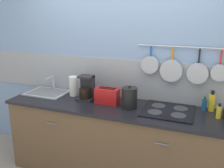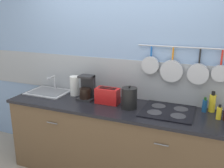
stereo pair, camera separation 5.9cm
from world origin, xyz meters
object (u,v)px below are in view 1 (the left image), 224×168
(bottle_cooking_wine, at_px, (212,102))
(coffee_maker, at_px, (86,90))
(kettle, at_px, (129,98))
(bottle_dish_soap, at_px, (219,112))
(paper_towel_roll, at_px, (74,86))
(toaster, at_px, (107,96))
(bottle_hot_sauce, at_px, (204,105))

(bottle_cooking_wine, bearing_deg, coffee_maker, -173.76)
(kettle, bearing_deg, bottle_dish_soap, 3.77)
(paper_towel_roll, bearing_deg, coffee_maker, -17.92)
(toaster, bearing_deg, bottle_dish_soap, 0.54)
(kettle, distance_m, bottle_cooking_wine, 0.88)
(coffee_maker, distance_m, bottle_dish_soap, 1.49)
(paper_towel_roll, xyz_separation_m, bottle_dish_soap, (1.70, -0.09, -0.06))
(toaster, height_order, kettle, kettle)
(paper_towel_roll, bearing_deg, bottle_dish_soap, -3.17)
(coffee_maker, relative_size, kettle, 1.15)
(coffee_maker, height_order, bottle_cooking_wine, coffee_maker)
(bottle_cooking_wine, bearing_deg, toaster, -170.34)
(toaster, height_order, bottle_hot_sauce, toaster)
(coffee_maker, relative_size, bottle_dish_soap, 1.94)
(coffee_maker, height_order, bottle_hot_sauce, coffee_maker)
(paper_towel_roll, xyz_separation_m, kettle, (0.78, -0.15, -0.01))
(coffee_maker, distance_m, toaster, 0.29)
(paper_towel_roll, height_order, kettle, kettle)
(bottle_hot_sauce, bearing_deg, toaster, -171.56)
(paper_towel_roll, height_order, bottle_cooking_wine, paper_towel_roll)
(paper_towel_roll, distance_m, bottle_cooking_wine, 1.63)
(toaster, bearing_deg, paper_towel_roll, 168.11)
(coffee_maker, bearing_deg, bottle_dish_soap, -0.99)
(coffee_maker, distance_m, kettle, 0.58)
(coffee_maker, bearing_deg, kettle, -8.57)
(kettle, xyz_separation_m, bottle_cooking_wine, (0.85, 0.24, -0.02))
(coffee_maker, distance_m, bottle_hot_sauce, 1.35)
(toaster, height_order, bottle_dish_soap, toaster)
(paper_towel_roll, height_order, coffee_maker, coffee_maker)
(bottle_hot_sauce, relative_size, bottle_dish_soap, 1.04)
(paper_towel_roll, distance_m, bottle_dish_soap, 1.71)
(toaster, height_order, bottle_cooking_wine, bottle_cooking_wine)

